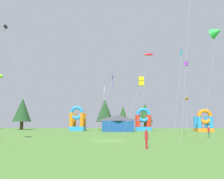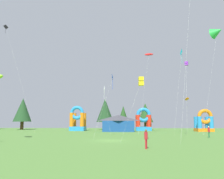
# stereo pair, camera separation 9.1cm
# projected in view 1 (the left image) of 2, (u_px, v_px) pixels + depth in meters

# --- Properties ---
(ground_plane) EXTENTS (120.00, 120.00, 0.00)m
(ground_plane) POSITION_uv_depth(u_px,v_px,m) (109.00, 141.00, 32.26)
(ground_plane) COLOR #548438
(kite_cyan_diamond) EXTENTS (3.12, 3.93, 17.12)m
(kite_cyan_diamond) POSITION_uv_depth(u_px,v_px,m) (182.00, 53.00, 48.22)
(kite_cyan_diamond) COLOR #19B7CC
(kite_cyan_diamond) RESTS_ON ground_plane
(kite_orange_parafoil) EXTENTS (1.23, 3.04, 7.48)m
(kite_orange_parafoil) POSITION_uv_depth(u_px,v_px,m) (187.00, 99.00, 47.16)
(kite_orange_parafoil) COLOR orange
(kite_orange_parafoil) RESTS_ON ground_plane
(kite_purple_box) EXTENTS (2.48, 5.80, 17.67)m
(kite_purple_box) POSITION_uv_depth(u_px,v_px,m) (186.00, 64.00, 59.93)
(kite_purple_box) COLOR purple
(kite_purple_box) RESTS_ON ground_plane
(kite_red_parafoil) EXTENTS (3.92, 2.81, 18.04)m
(kite_red_parafoil) POSITION_uv_depth(u_px,v_px,m) (149.00, 55.00, 52.58)
(kite_red_parafoil) COLOR red
(kite_red_parafoil) RESTS_ON ground_plane
(kite_blue_diamond) EXTENTS (2.91, 3.83, 10.09)m
(kite_blue_diamond) POSITION_uv_depth(u_px,v_px,m) (113.00, 78.00, 37.85)
(kite_blue_diamond) COLOR blue
(kite_blue_diamond) RESTS_ON ground_plane
(kite_yellow_box) EXTENTS (3.08, 0.70, 8.36)m
(kite_yellow_box) POSITION_uv_depth(u_px,v_px,m) (141.00, 81.00, 30.68)
(kite_yellow_box) COLOR yellow
(kite_yellow_box) RESTS_ON ground_plane
(kite_white_diamond) EXTENTS (1.35, 2.27, 8.78)m
(kite_white_diamond) POSITION_uv_depth(u_px,v_px,m) (104.00, 90.00, 42.57)
(kite_white_diamond) COLOR white
(kite_white_diamond) RESTS_ON ground_plane
(kite_black_diamond) EXTENTS (8.22, 1.62, 25.19)m
(kite_black_diamond) POSITION_uv_depth(u_px,v_px,m) (6.00, 29.00, 55.75)
(kite_black_diamond) COLOR black
(kite_black_diamond) RESTS_ON ground_plane
(kite_green_delta) EXTENTS (7.09, 6.22, 22.92)m
(kite_green_delta) POSITION_uv_depth(u_px,v_px,m) (217.00, 32.00, 50.18)
(kite_green_delta) COLOR green
(kite_green_delta) RESTS_ON ground_plane
(person_far_side) EXTENTS (0.44, 0.44, 1.85)m
(person_far_side) POSITION_uv_depth(u_px,v_px,m) (146.00, 137.00, 22.66)
(person_far_side) COLOR #B21E26
(person_far_side) RESTS_ON ground_plane
(person_near_camera) EXTENTS (0.43, 0.43, 1.86)m
(person_near_camera) POSITION_uv_depth(u_px,v_px,m) (209.00, 131.00, 38.03)
(person_near_camera) COLOR #33723F
(person_near_camera) RESTS_ON ground_plane
(inflatable_blue_arch) EXTENTS (4.07, 4.56, 6.88)m
(inflatable_blue_arch) POSITION_uv_depth(u_px,v_px,m) (78.00, 122.00, 66.24)
(inflatable_blue_arch) COLOR #268CD8
(inflatable_blue_arch) RESTS_ON ground_plane
(inflatable_red_slide) EXTENTS (4.24, 4.24, 6.38)m
(inflatable_red_slide) POSITION_uv_depth(u_px,v_px,m) (143.00, 122.00, 65.87)
(inflatable_red_slide) COLOR #268CD8
(inflatable_red_slide) RESTS_ON ground_plane
(inflatable_orange_dome) EXTENTS (4.05, 4.14, 5.77)m
(inflatable_orange_dome) POSITION_uv_depth(u_px,v_px,m) (204.00, 123.00, 60.88)
(inflatable_orange_dome) COLOR orange
(inflatable_orange_dome) RESTS_ON ground_plane
(festival_tent) EXTENTS (7.97, 3.19, 4.22)m
(festival_tent) POSITION_uv_depth(u_px,v_px,m) (118.00, 123.00, 60.00)
(festival_tent) COLOR #19478C
(festival_tent) RESTS_ON ground_plane
(tree_row_1) EXTENTS (5.72, 5.72, 10.02)m
(tree_row_1) POSITION_uv_depth(u_px,v_px,m) (22.00, 110.00, 75.47)
(tree_row_1) COLOR #4C331E
(tree_row_1) RESTS_ON ground_plane
(tree_row_2) EXTENTS (5.53, 5.53, 9.91)m
(tree_row_2) POSITION_uv_depth(u_px,v_px,m) (105.00, 110.00, 76.38)
(tree_row_2) COLOR #4C331E
(tree_row_2) RESTS_ON ground_plane
(tree_row_3) EXTENTS (3.22, 3.22, 7.61)m
(tree_row_3) POSITION_uv_depth(u_px,v_px,m) (123.00, 114.00, 76.90)
(tree_row_3) COLOR #4C331E
(tree_row_3) RESTS_ON ground_plane
(tree_row_4) EXTENTS (4.87, 4.87, 8.28)m
(tree_row_4) POSITION_uv_depth(u_px,v_px,m) (145.00, 113.00, 74.56)
(tree_row_4) COLOR #4C331E
(tree_row_4) RESTS_ON ground_plane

